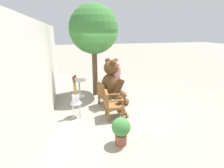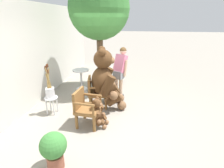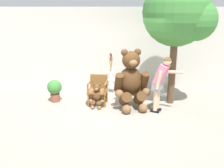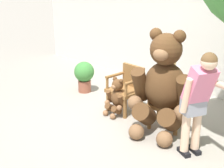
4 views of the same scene
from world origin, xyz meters
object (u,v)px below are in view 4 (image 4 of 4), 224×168
white_stool (173,83)px  teddy_bear_small (117,97)px  teddy_bear_large (163,84)px  potted_plant (84,74)px  brush_bucket (174,69)px  wooden_chair_right (169,100)px  wooden_chair_left (127,87)px  person_visitor (198,96)px

white_stool → teddy_bear_small: bearing=-105.1°
teddy_bear_large → potted_plant: (-2.30, 0.41, -0.43)m
teddy_bear_small → brush_bucket: 1.41m
teddy_bear_small → potted_plant: 1.39m
white_stool → wooden_chair_right: bearing=-61.2°
wooden_chair_left → person_visitor: (1.73, -0.58, 0.46)m
teddy_bear_small → person_visitor: person_visitor is taller
wooden_chair_right → potted_plant: 2.27m
teddy_bear_large → brush_bucket: size_ratio=1.88×
wooden_chair_right → brush_bucket: size_ratio=0.96×
brush_bucket → teddy_bear_large: bearing=-65.1°
wooden_chair_left → white_stool: bearing=71.6°
wooden_chair_left → white_stool: (0.35, 1.05, -0.11)m
potted_plant → wooden_chair_right: bearing=-3.5°
wooden_chair_right → white_stool: (-0.58, 1.05, -0.11)m
wooden_chair_right → teddy_bear_small: wooden_chair_right is taller
wooden_chair_left → white_stool: 1.11m
potted_plant → teddy_bear_large: bearing=-10.0°
teddy_bear_small → brush_bucket: size_ratio=0.79×
teddy_bear_large → brush_bucket: 1.47m
wooden_chair_left → wooden_chair_right: same height
person_visitor → teddy_bear_large: bearing=157.8°
brush_bucket → potted_plant: brush_bucket is taller
person_visitor → potted_plant: (-3.07, 0.72, -0.52)m
teddy_bear_large → person_visitor: 0.84m
wooden_chair_right → teddy_bear_large: bearing=-82.8°
teddy_bear_large → wooden_chair_right: bearing=97.2°
wooden_chair_left → teddy_bear_large: (0.96, -0.27, 0.36)m
wooden_chair_right → brush_bucket: (-0.58, 1.05, 0.20)m
teddy_bear_large → white_stool: (-0.61, 1.32, -0.47)m
wooden_chair_left → potted_plant: size_ratio=1.26×
person_visitor → potted_plant: size_ratio=2.29×
wooden_chair_right → teddy_bear_large: size_ratio=0.51×
white_stool → teddy_bear_large: bearing=-65.1°
brush_bucket → person_visitor: bearing=-49.7°
wooden_chair_left → teddy_bear_large: 1.06m
wooden_chair_left → teddy_bear_small: wooden_chair_left is taller
white_stool → brush_bucket: brush_bucket is taller
person_visitor → brush_bucket: (-1.39, 1.64, -0.25)m
wooden_chair_right → teddy_bear_small: bearing=-163.5°
teddy_bear_small → brush_bucket: (0.36, 1.33, 0.32)m
teddy_bear_small → white_stool: size_ratio=1.54×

